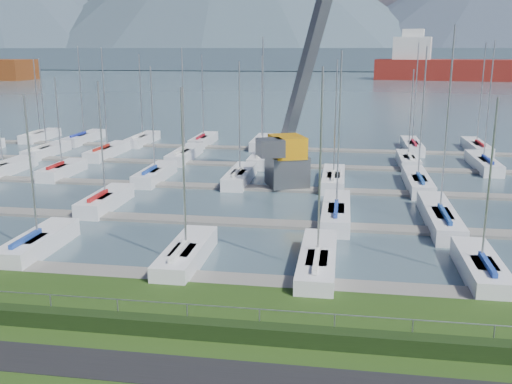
# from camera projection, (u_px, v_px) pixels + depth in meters

# --- Properties ---
(path) EXTENTS (160.00, 2.00, 0.04)m
(path) POSITION_uv_depth(u_px,v_px,m) (192.00, 372.00, 20.55)
(path) COLOR black
(path) RESTS_ON grass
(water) EXTENTS (800.00, 540.00, 0.20)m
(water) POSITION_uv_depth(u_px,v_px,m) (335.00, 75.00, 272.73)
(water) COLOR #475D69
(hedge) EXTENTS (80.00, 0.70, 0.70)m
(hedge) POSITION_uv_depth(u_px,v_px,m) (209.00, 330.00, 22.96)
(hedge) COLOR black
(hedge) RESTS_ON grass
(fence) EXTENTS (80.00, 0.04, 0.04)m
(fence) POSITION_uv_depth(u_px,v_px,m) (211.00, 306.00, 23.14)
(fence) COLOR #919599
(fence) RESTS_ON grass
(foothill) EXTENTS (900.00, 80.00, 12.00)m
(foothill) POSITION_uv_depth(u_px,v_px,m) (338.00, 59.00, 338.27)
(foothill) COLOR #465766
(foothill) RESTS_ON water
(docks) EXTENTS (90.00, 41.60, 0.25)m
(docks) POSITION_uv_depth(u_px,v_px,m) (281.00, 189.00, 48.40)
(docks) COLOR gray
(docks) RESTS_ON water
(crane) EXTENTS (7.75, 12.91, 22.35)m
(crane) POSITION_uv_depth(u_px,v_px,m) (294.00, 121.00, 49.06)
(crane) COLOR #5A5E62
(crane) RESTS_ON water
(cargo_ship_mid) EXTENTS (91.45, 33.05, 21.50)m
(cargo_ship_mid) POSITION_uv_depth(u_px,v_px,m) (484.00, 70.00, 217.91)
(cargo_ship_mid) COLOR maroon
(cargo_ship_mid) RESTS_ON water
(sailboat_fleet) EXTENTS (74.53, 49.40, 13.74)m
(sailboat_fleet) POSITION_uv_depth(u_px,v_px,m) (263.00, 116.00, 51.30)
(sailboat_fleet) COLOR navy
(sailboat_fleet) RESTS_ON water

